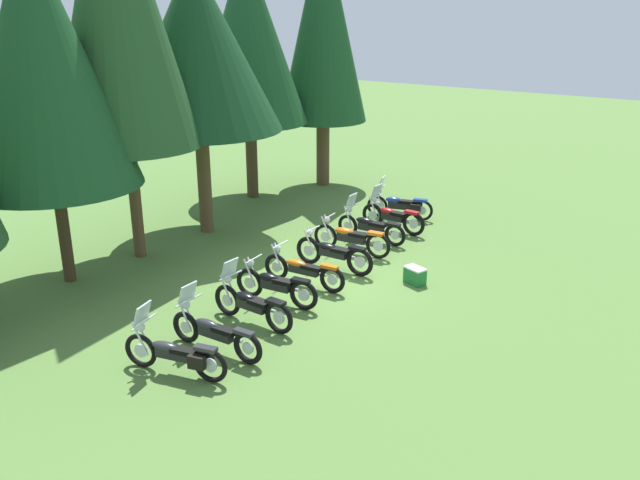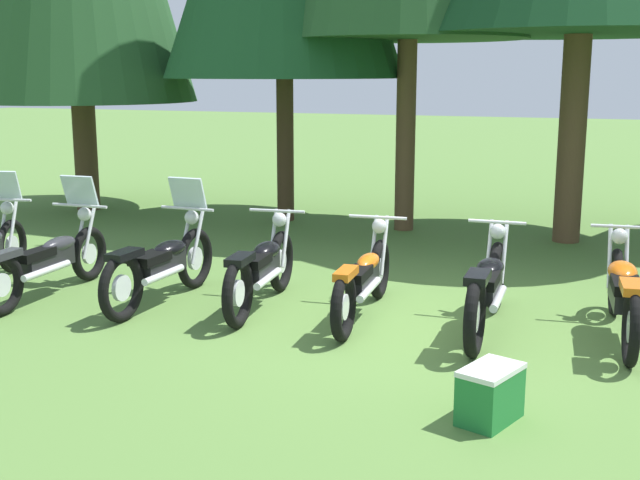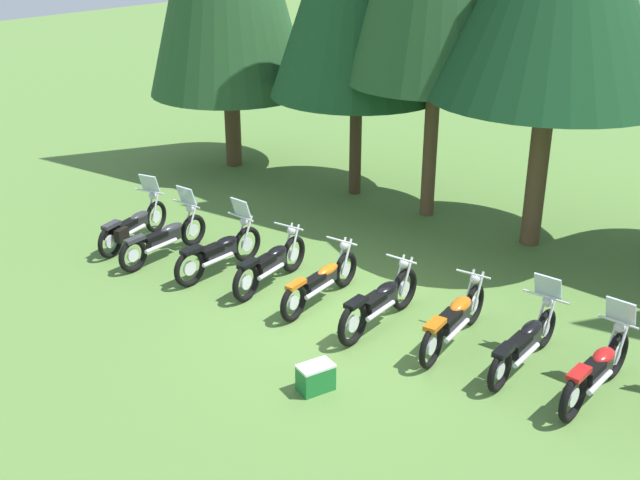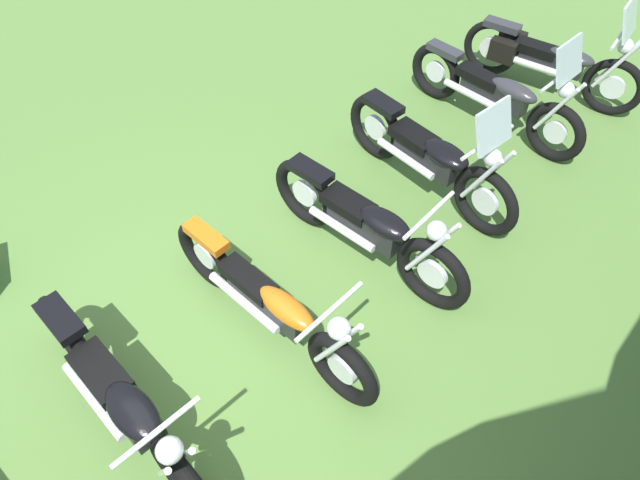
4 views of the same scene
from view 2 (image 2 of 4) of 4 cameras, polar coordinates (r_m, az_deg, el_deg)
ground_plane at (r=8.66m, az=7.20°, el=-5.87°), size 80.00×80.00×0.00m
motorcycle_1 at (r=10.07m, az=-18.27°, el=-1.26°), size 0.77×2.31×1.35m
motorcycle_2 at (r=9.44m, az=-10.94°, el=-1.57°), size 0.70×2.23×1.38m
motorcycle_3 at (r=9.11m, az=-4.08°, el=-1.97°), size 0.67×2.22×1.02m
motorcycle_4 at (r=8.76m, az=3.07°, el=-2.72°), size 0.66×2.32×1.00m
motorcycle_5 at (r=8.43m, az=11.57°, el=-3.24°), size 0.61×2.34×1.04m
motorcycle_6 at (r=8.60m, az=20.39°, el=-3.41°), size 0.61×2.37×1.02m
picnic_cooler at (r=6.39m, az=11.76°, el=-10.46°), size 0.48×0.61×0.43m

